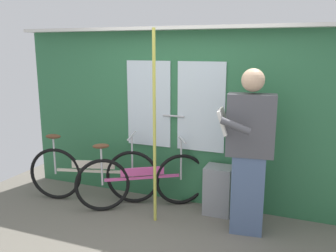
{
  "coord_description": "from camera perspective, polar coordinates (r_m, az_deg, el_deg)",
  "views": [
    {
      "loc": [
        1.39,
        -3.0,
        1.97
      ],
      "look_at": [
        -0.07,
        0.65,
        1.12
      ],
      "focal_mm": 38.68,
      "sensor_mm": 36.0,
      "label": 1
    }
  ],
  "objects": [
    {
      "name": "trash_bin_by_wall",
      "position": [
        4.46,
        7.96,
        -9.96
      ],
      "size": [
        0.32,
        0.28,
        0.59
      ],
      "primitive_type": "cube",
      "color": "gray",
      "rests_on": "ground_plane"
    },
    {
      "name": "passenger_reading_newspaper",
      "position": [
        3.86,
        12.62,
        -3.58
      ],
      "size": [
        0.61,
        0.54,
        1.77
      ],
      "rotation": [
        0.0,
        0.0,
        3.26
      ],
      "color": "slate",
      "rests_on": "ground_plane"
    },
    {
      "name": "bicycle_leaning_behind",
      "position": [
        4.55,
        -4.16,
        -8.54
      ],
      "size": [
        1.41,
        0.94,
        0.88
      ],
      "rotation": [
        0.0,
        0.0,
        0.58
      ],
      "color": "black",
      "rests_on": "ground_plane"
    },
    {
      "name": "train_door_wall",
      "position": [
        4.53,
        3.44,
        1.9
      ],
      "size": [
        4.67,
        0.28,
        2.22
      ],
      "color": "#2D6B42",
      "rests_on": "ground_plane"
    },
    {
      "name": "bicycle_near_door",
      "position": [
        4.83,
        -11.74,
        -7.36
      ],
      "size": [
        1.68,
        0.6,
        0.91
      ],
      "rotation": [
        0.0,
        0.0,
        0.26
      ],
      "color": "black",
      "rests_on": "ground_plane"
    },
    {
      "name": "ground_plane",
      "position": [
        3.87,
        -2.79,
        -18.8
      ],
      "size": [
        5.67,
        4.07,
        0.04
      ],
      "primitive_type": "cube",
      "color": "#666056"
    },
    {
      "name": "handrail_pole",
      "position": [
        4.0,
        -2.15,
        -0.52
      ],
      "size": [
        0.04,
        0.04,
        2.18
      ],
      "primitive_type": "cylinder",
      "color": "#C6C14C",
      "rests_on": "ground_plane"
    }
  ]
}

